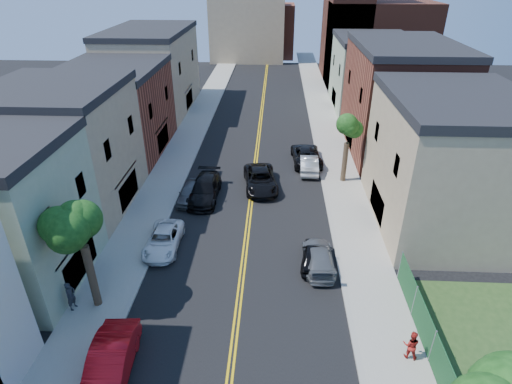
# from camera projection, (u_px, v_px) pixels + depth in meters

# --- Properties ---
(sidewalk_left) EXTENTS (3.20, 100.00, 0.15)m
(sidewalk_left) POSITION_uv_depth(u_px,v_px,m) (188.00, 136.00, 46.22)
(sidewalk_left) COLOR gray
(sidewalk_left) RESTS_ON ground
(sidewalk_right) EXTENTS (3.20, 100.00, 0.15)m
(sidewalk_right) POSITION_uv_depth(u_px,v_px,m) (330.00, 139.00, 45.53)
(sidewalk_right) COLOR gray
(sidewalk_right) RESTS_ON ground
(curb_left) EXTENTS (0.30, 100.00, 0.15)m
(curb_left) POSITION_uv_depth(u_px,v_px,m) (203.00, 137.00, 46.14)
(curb_left) COLOR gray
(curb_left) RESTS_ON ground
(curb_right) EXTENTS (0.30, 100.00, 0.15)m
(curb_right) POSITION_uv_depth(u_px,v_px,m) (314.00, 139.00, 45.61)
(curb_right) COLOR gray
(curb_right) RESTS_ON ground
(bldg_left_tan_near) EXTENTS (9.00, 10.00, 9.00)m
(bldg_left_tan_near) POSITION_uv_depth(u_px,v_px,m) (64.00, 152.00, 31.23)
(bldg_left_tan_near) COLOR #998466
(bldg_left_tan_near) RESTS_ON ground
(bldg_left_brick) EXTENTS (9.00, 12.00, 8.00)m
(bldg_left_brick) POSITION_uv_depth(u_px,v_px,m) (116.00, 113.00, 41.09)
(bldg_left_brick) COLOR brown
(bldg_left_brick) RESTS_ON ground
(bldg_left_tan_far) EXTENTS (9.00, 16.00, 9.50)m
(bldg_left_tan_far) POSITION_uv_depth(u_px,v_px,m) (152.00, 73.00, 52.97)
(bldg_left_tan_far) COLOR #998466
(bldg_left_tan_far) RESTS_ON ground
(bldg_right_tan) EXTENTS (9.00, 12.00, 9.00)m
(bldg_right_tan) POSITION_uv_depth(u_px,v_px,m) (448.00, 166.00, 29.14)
(bldg_right_tan) COLOR #998466
(bldg_right_tan) RESTS_ON ground
(bldg_right_brick) EXTENTS (9.00, 14.00, 10.00)m
(bldg_right_brick) POSITION_uv_depth(u_px,v_px,m) (399.00, 101.00, 41.14)
(bldg_right_brick) COLOR brown
(bldg_right_brick) RESTS_ON ground
(bldg_right_palegrn) EXTENTS (9.00, 12.00, 8.50)m
(bldg_right_palegrn) POSITION_uv_depth(u_px,v_px,m) (371.00, 75.00, 53.75)
(bldg_right_palegrn) COLOR gray
(bldg_right_palegrn) RESTS_ON ground
(church) EXTENTS (16.20, 14.20, 22.60)m
(church) POSITION_uv_depth(u_px,v_px,m) (370.00, 34.00, 65.39)
(church) COLOR #4C2319
(church) RESTS_ON ground
(backdrop_left) EXTENTS (14.00, 8.00, 12.00)m
(backdrop_left) POSITION_uv_depth(u_px,v_px,m) (247.00, 28.00, 79.93)
(backdrop_left) COLOR #998466
(backdrop_left) RESTS_ON ground
(backdrop_center) EXTENTS (10.00, 8.00, 10.00)m
(backdrop_center) POSITION_uv_depth(u_px,v_px,m) (269.00, 31.00, 83.74)
(backdrop_center) COLOR brown
(backdrop_center) RESTS_ON ground
(fence_right) EXTENTS (0.04, 15.00, 1.90)m
(fence_right) POSITION_uv_depth(u_px,v_px,m) (443.00, 374.00, 18.29)
(fence_right) COLOR #143F1E
(fence_right) RESTS_ON sidewalk_right
(tree_left_mid) EXTENTS (5.20, 5.20, 9.29)m
(tree_left_mid) POSITION_uv_depth(u_px,v_px,m) (75.00, 205.00, 20.34)
(tree_left_mid) COLOR #322219
(tree_left_mid) RESTS_ON sidewalk_left
(tree_right_far) EXTENTS (4.40, 4.40, 8.03)m
(tree_right_far) POSITION_uv_depth(u_px,v_px,m) (350.00, 119.00, 34.05)
(tree_right_far) COLOR #322219
(tree_right_far) RESTS_ON sidewalk_right
(red_sedan) EXTENTS (2.12, 5.16, 1.66)m
(red_sedan) POSITION_uv_depth(u_px,v_px,m) (110.00, 364.00, 19.07)
(red_sedan) COLOR red
(red_sedan) RESTS_ON ground
(white_pickup) EXTENTS (2.18, 4.66, 1.29)m
(white_pickup) POSITION_uv_depth(u_px,v_px,m) (164.00, 240.00, 27.96)
(white_pickup) COLOR white
(white_pickup) RESTS_ON ground
(grey_car_left) EXTENTS (1.90, 4.17, 1.39)m
(grey_car_left) POSITION_uv_depth(u_px,v_px,m) (191.00, 192.00, 33.65)
(grey_car_left) COLOR #515358
(grey_car_left) RESTS_ON ground
(black_car_left) EXTENTS (2.36, 5.62, 1.62)m
(black_car_left) POSITION_uv_depth(u_px,v_px,m) (205.00, 189.00, 33.86)
(black_car_left) COLOR black
(black_car_left) RESTS_ON ground
(grey_car_right) EXTENTS (1.96, 4.59, 1.32)m
(grey_car_right) POSITION_uv_depth(u_px,v_px,m) (319.00, 257.00, 26.27)
(grey_car_right) COLOR #595C61
(grey_car_right) RESTS_ON ground
(black_car_right) EXTENTS (2.00, 4.05, 1.33)m
(black_car_right) POSITION_uv_depth(u_px,v_px,m) (314.00, 255.00, 26.44)
(black_car_right) COLOR black
(black_car_right) RESTS_ON ground
(silver_car_right) EXTENTS (1.66, 4.64, 1.52)m
(silver_car_right) POSITION_uv_depth(u_px,v_px,m) (309.00, 163.00, 38.42)
(silver_car_right) COLOR #A4A8AC
(silver_car_right) RESTS_ON ground
(dark_car_right_far) EXTENTS (3.01, 5.84, 1.58)m
(dark_car_right_far) POSITION_uv_depth(u_px,v_px,m) (306.00, 155.00, 40.08)
(dark_car_right_far) COLOR black
(dark_car_right_far) RESTS_ON ground
(black_suv_lane) EXTENTS (3.35, 5.96, 1.57)m
(black_suv_lane) POSITION_uv_depth(u_px,v_px,m) (260.00, 179.00, 35.46)
(black_suv_lane) COLOR black
(black_suv_lane) RESTS_ON ground
(pedestrian_left) EXTENTS (0.54, 0.71, 1.75)m
(pedestrian_left) POSITION_uv_depth(u_px,v_px,m) (71.00, 296.00, 22.70)
(pedestrian_left) COLOR #25262D
(pedestrian_left) RESTS_ON sidewalk_left
(pedestrian_right) EXTENTS (0.92, 0.80, 1.60)m
(pedestrian_right) POSITION_uv_depth(u_px,v_px,m) (411.00, 345.00, 19.89)
(pedestrian_right) COLOR #A41E19
(pedestrian_right) RESTS_ON sidewalk_right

